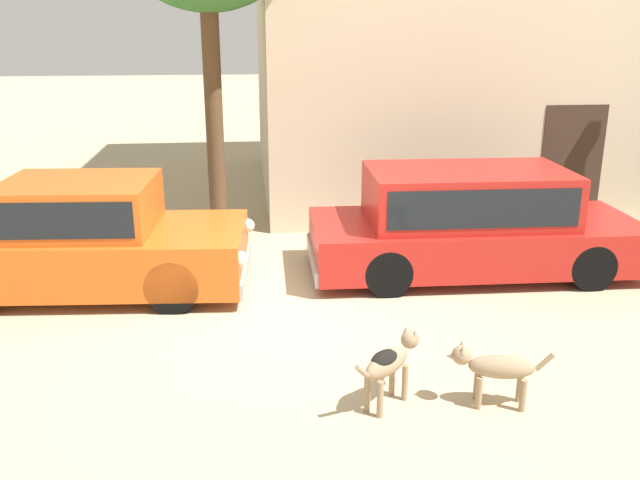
{
  "coord_description": "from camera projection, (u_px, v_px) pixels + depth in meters",
  "views": [
    {
      "loc": [
        -0.44,
        -7.65,
        3.44
      ],
      "look_at": [
        0.4,
        0.2,
        0.9
      ],
      "focal_mm": 38.26,
      "sensor_mm": 36.0,
      "label": 1
    }
  ],
  "objects": [
    {
      "name": "ground_plane",
      "position": [
        289.0,
        316.0,
        8.34
      ],
      "size": [
        80.0,
        80.0,
        0.0
      ],
      "primitive_type": "plane",
      "color": "tan"
    },
    {
      "name": "parked_sedan_nearest",
      "position": [
        85.0,
        237.0,
        8.96
      ],
      "size": [
        4.39,
        2.09,
        1.49
      ],
      "rotation": [
        0.0,
        0.0,
        -0.07
      ],
      "color": "#D15619",
      "rests_on": "ground_plane"
    },
    {
      "name": "parked_sedan_second",
      "position": [
        471.0,
        219.0,
        9.6
      ],
      "size": [
        4.77,
        1.94,
        1.5
      ],
      "rotation": [
        0.0,
        0.0,
        -0.02
      ],
      "color": "#AD1E19",
      "rests_on": "ground_plane"
    },
    {
      "name": "stray_dog_spotted",
      "position": [
        494.0,
        367.0,
        6.3
      ],
      "size": [
        0.98,
        0.36,
        0.62
      ],
      "rotation": [
        0.0,
        0.0,
        2.93
      ],
      "color": "#997F60",
      "rests_on": "ground_plane"
    },
    {
      "name": "stray_dog_tan",
      "position": [
        390.0,
        361.0,
        6.3
      ],
      "size": [
        0.77,
        0.72,
        0.66
      ],
      "rotation": [
        0.0,
        0.0,
        0.75
      ],
      "color": "#997F60",
      "rests_on": "ground_plane"
    }
  ]
}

